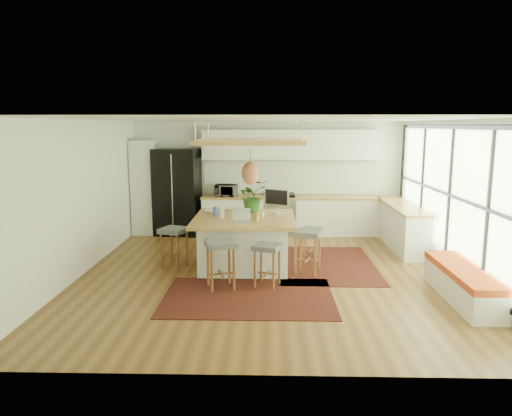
{
  "coord_description": "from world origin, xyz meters",
  "views": [
    {
      "loc": [
        0.02,
        -8.18,
        2.6
      ],
      "look_at": [
        -0.2,
        0.5,
        1.1
      ],
      "focal_mm": 33.63,
      "sensor_mm": 36.0,
      "label": 1
    }
  ],
  "objects_px": {
    "island": "(244,242)",
    "monitor": "(277,200)",
    "stool_near_left": "(221,267)",
    "stool_left_side": "(174,249)",
    "stool_right_front": "(308,254)",
    "laptop": "(242,215)",
    "island_plant": "(252,199)",
    "fridge": "(178,196)",
    "stool_near_right": "(267,265)",
    "microwave": "(226,189)",
    "stool_right_back": "(311,242)"
  },
  "relations": [
    {
      "from": "stool_left_side",
      "to": "stool_right_front",
      "type": "bearing_deg",
      "value": -6.37
    },
    {
      "from": "stool_right_front",
      "to": "island_plant",
      "type": "relative_size",
      "value": 1.24
    },
    {
      "from": "fridge",
      "to": "island",
      "type": "xyz_separation_m",
      "value": [
        1.74,
        -2.69,
        -0.46
      ]
    },
    {
      "from": "island_plant",
      "to": "stool_right_back",
      "type": "bearing_deg",
      "value": -7.6
    },
    {
      "from": "island",
      "to": "monitor",
      "type": "xyz_separation_m",
      "value": [
        0.6,
        0.43,
        0.72
      ]
    },
    {
      "from": "fridge",
      "to": "stool_right_back",
      "type": "bearing_deg",
      "value": -30.41
    },
    {
      "from": "stool_left_side",
      "to": "laptop",
      "type": "xyz_separation_m",
      "value": [
        1.27,
        -0.29,
        0.7
      ]
    },
    {
      "from": "stool_near_right",
      "to": "island_plant",
      "type": "bearing_deg",
      "value": 99.81
    },
    {
      "from": "microwave",
      "to": "monitor",
      "type": "bearing_deg",
      "value": -53.63
    },
    {
      "from": "island",
      "to": "island_plant",
      "type": "height_order",
      "value": "island_plant"
    },
    {
      "from": "stool_near_left",
      "to": "stool_left_side",
      "type": "distance_m",
      "value": 1.48
    },
    {
      "from": "stool_right_front",
      "to": "laptop",
      "type": "xyz_separation_m",
      "value": [
        -1.16,
        -0.02,
        0.7
      ]
    },
    {
      "from": "microwave",
      "to": "stool_right_front",
      "type": "bearing_deg",
      "value": -51.88
    },
    {
      "from": "stool_near_left",
      "to": "stool_right_front",
      "type": "height_order",
      "value": "stool_near_left"
    },
    {
      "from": "stool_near_right",
      "to": "stool_right_front",
      "type": "height_order",
      "value": "stool_right_front"
    },
    {
      "from": "stool_left_side",
      "to": "monitor",
      "type": "distance_m",
      "value": 2.14
    },
    {
      "from": "island",
      "to": "stool_near_right",
      "type": "height_order",
      "value": "island"
    },
    {
      "from": "fridge",
      "to": "island_plant",
      "type": "xyz_separation_m",
      "value": [
        1.87,
        -2.09,
        0.25
      ]
    },
    {
      "from": "fridge",
      "to": "stool_near_left",
      "type": "xyz_separation_m",
      "value": [
        1.42,
        -3.94,
        -0.57
      ]
    },
    {
      "from": "microwave",
      "to": "island_plant",
      "type": "bearing_deg",
      "value": -62.36
    },
    {
      "from": "stool_near_left",
      "to": "island_plant",
      "type": "xyz_separation_m",
      "value": [
        0.45,
        1.85,
        0.82
      ]
    },
    {
      "from": "stool_near_right",
      "to": "laptop",
      "type": "relative_size",
      "value": 2.05
    },
    {
      "from": "stool_right_back",
      "to": "island_plant",
      "type": "relative_size",
      "value": 1.03
    },
    {
      "from": "fridge",
      "to": "monitor",
      "type": "distance_m",
      "value": 3.27
    },
    {
      "from": "stool_near_left",
      "to": "stool_right_front",
      "type": "distance_m",
      "value": 1.69
    },
    {
      "from": "stool_left_side",
      "to": "stool_near_right",
      "type": "bearing_deg",
      "value": -30.0
    },
    {
      "from": "stool_near_left",
      "to": "monitor",
      "type": "distance_m",
      "value": 2.08
    },
    {
      "from": "island",
      "to": "microwave",
      "type": "height_order",
      "value": "microwave"
    },
    {
      "from": "microwave",
      "to": "island_plant",
      "type": "xyz_separation_m",
      "value": [
        0.7,
        -2.09,
        0.08
      ]
    },
    {
      "from": "laptop",
      "to": "monitor",
      "type": "bearing_deg",
      "value": 46.29
    },
    {
      "from": "stool_near_right",
      "to": "stool_right_back",
      "type": "xyz_separation_m",
      "value": [
        0.85,
        1.57,
        0.0
      ]
    },
    {
      "from": "stool_right_back",
      "to": "stool_near_left",
      "type": "bearing_deg",
      "value": -133.3
    },
    {
      "from": "stool_left_side",
      "to": "microwave",
      "type": "xyz_separation_m",
      "value": [
        0.72,
        2.82,
        0.74
      ]
    },
    {
      "from": "stool_near_left",
      "to": "microwave",
      "type": "bearing_deg",
      "value": 93.6
    },
    {
      "from": "fridge",
      "to": "stool_near_right",
      "type": "relative_size",
      "value": 2.93
    },
    {
      "from": "fridge",
      "to": "stool_left_side",
      "type": "xyz_separation_m",
      "value": [
        0.45,
        -2.82,
        -0.57
      ]
    },
    {
      "from": "fridge",
      "to": "island_plant",
      "type": "height_order",
      "value": "fridge"
    },
    {
      "from": "island",
      "to": "stool_left_side",
      "type": "xyz_separation_m",
      "value": [
        -1.29,
        -0.12,
        -0.11
      ]
    },
    {
      "from": "stool_right_back",
      "to": "stool_left_side",
      "type": "distance_m",
      "value": 2.63
    },
    {
      "from": "stool_right_back",
      "to": "laptop",
      "type": "bearing_deg",
      "value": -146.31
    },
    {
      "from": "stool_right_back",
      "to": "laptop",
      "type": "distance_m",
      "value": 1.71
    },
    {
      "from": "stool_right_front",
      "to": "stool_left_side",
      "type": "bearing_deg",
      "value": 173.63
    },
    {
      "from": "island",
      "to": "island_plant",
      "type": "xyz_separation_m",
      "value": [
        0.13,
        0.6,
        0.71
      ]
    },
    {
      "from": "fridge",
      "to": "stool_near_left",
      "type": "distance_m",
      "value": 4.22
    },
    {
      "from": "fridge",
      "to": "microwave",
      "type": "height_order",
      "value": "fridge"
    },
    {
      "from": "stool_right_back",
      "to": "microwave",
      "type": "distance_m",
      "value": 3.0
    },
    {
      "from": "laptop",
      "to": "microwave",
      "type": "distance_m",
      "value": 3.16
    },
    {
      "from": "stool_near_right",
      "to": "stool_right_back",
      "type": "height_order",
      "value": "stool_near_right"
    },
    {
      "from": "fridge",
      "to": "monitor",
      "type": "height_order",
      "value": "fridge"
    },
    {
      "from": "monitor",
      "to": "stool_left_side",
      "type": "bearing_deg",
      "value": -136.29
    }
  ]
}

